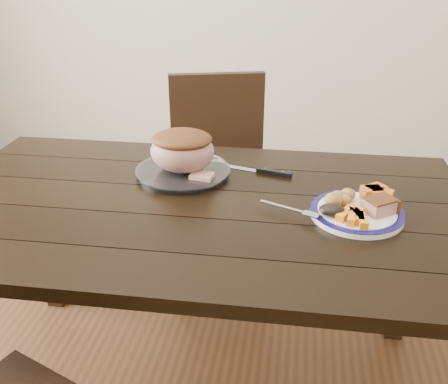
# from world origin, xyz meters

# --- Properties ---
(dining_table) EXTENTS (1.62, 0.93, 0.75)m
(dining_table) POSITION_xyz_m (0.00, 0.00, 0.66)
(dining_table) COLOR black
(dining_table) RESTS_ON ground
(chair_far) EXTENTS (0.52, 0.52, 0.93)m
(chair_far) POSITION_xyz_m (-0.06, 0.74, 0.52)
(chair_far) COLOR black
(chair_far) RESTS_ON ground
(dinner_plate) EXTENTS (0.26, 0.26, 0.02)m
(dinner_plate) POSITION_xyz_m (0.45, -0.01, 0.76)
(dinner_plate) COLOR white
(dinner_plate) RESTS_ON dining_table
(plate_rim) EXTENTS (0.26, 0.26, 0.02)m
(plate_rim) POSITION_xyz_m (0.45, -0.01, 0.77)
(plate_rim) COLOR #120E48
(plate_rim) RESTS_ON dinner_plate
(serving_platter) EXTENTS (0.30, 0.30, 0.02)m
(serving_platter) POSITION_xyz_m (-0.09, 0.18, 0.76)
(serving_platter) COLOR white
(serving_platter) RESTS_ON dining_table
(pork_slice) EXTENTS (0.10, 0.10, 0.04)m
(pork_slice) POSITION_xyz_m (0.51, -0.01, 0.79)
(pork_slice) COLOR tan
(pork_slice) RESTS_ON dinner_plate
(roasted_potatoes) EXTENTS (0.09, 0.09, 0.04)m
(roasted_potatoes) POSITION_xyz_m (0.41, 0.01, 0.79)
(roasted_potatoes) COLOR gold
(roasted_potatoes) RESTS_ON dinner_plate
(carrot_batons) EXTENTS (0.08, 0.11, 0.02)m
(carrot_batons) POSITION_xyz_m (0.44, -0.07, 0.78)
(carrot_batons) COLOR orange
(carrot_batons) RESTS_ON dinner_plate
(pumpkin_wedges) EXTENTS (0.09, 0.09, 0.04)m
(pumpkin_wedges) POSITION_xyz_m (0.51, 0.06, 0.79)
(pumpkin_wedges) COLOR orange
(pumpkin_wedges) RESTS_ON dinner_plate
(dark_mushroom) EXTENTS (0.07, 0.05, 0.03)m
(dark_mushroom) POSITION_xyz_m (0.38, -0.05, 0.79)
(dark_mushroom) COLOR black
(dark_mushroom) RESTS_ON dinner_plate
(fork) EXTENTS (0.17, 0.08, 0.00)m
(fork) POSITION_xyz_m (0.28, -0.04, 0.77)
(fork) COLOR silver
(fork) RESTS_ON dinner_plate
(roast_joint) EXTENTS (0.21, 0.18, 0.14)m
(roast_joint) POSITION_xyz_m (-0.09, 0.18, 0.83)
(roast_joint) COLOR tan
(roast_joint) RESTS_ON serving_platter
(cut_slice) EXTENTS (0.08, 0.06, 0.02)m
(cut_slice) POSITION_xyz_m (-0.01, 0.13, 0.78)
(cut_slice) COLOR tan
(cut_slice) RESTS_ON serving_platter
(carving_knife) EXTENTS (0.32, 0.09, 0.01)m
(carving_knife) POSITION_xyz_m (0.17, 0.24, 0.76)
(carving_knife) COLOR silver
(carving_knife) RESTS_ON dining_table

